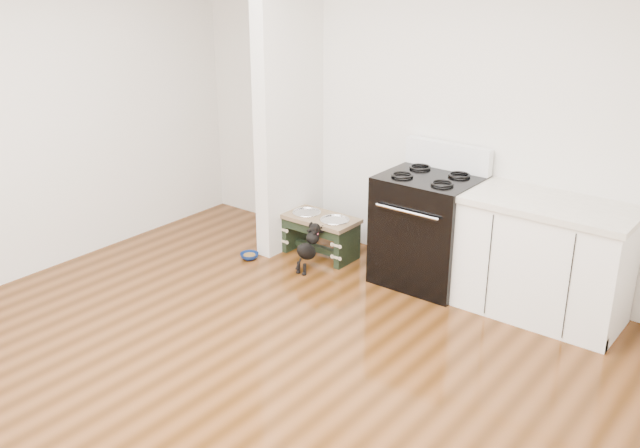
% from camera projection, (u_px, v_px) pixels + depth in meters
% --- Properties ---
extents(ground, '(5.00, 5.00, 0.00)m').
position_uv_depth(ground, '(222.00, 385.00, 4.58)').
color(ground, '#3F220B').
rests_on(ground, ground).
extents(room_shell, '(5.00, 5.00, 5.00)m').
position_uv_depth(room_shell, '(208.00, 140.00, 4.00)').
color(room_shell, silver).
rests_on(room_shell, ground).
extents(partition_wall, '(0.15, 0.80, 2.70)m').
position_uv_depth(partition_wall, '(289.00, 102.00, 6.32)').
color(partition_wall, silver).
rests_on(partition_wall, ground).
extents(oven_range, '(0.76, 0.69, 1.14)m').
position_uv_depth(oven_range, '(428.00, 228.00, 5.86)').
color(oven_range, black).
rests_on(oven_range, ground).
extents(cabinet_run, '(1.24, 0.64, 0.91)m').
position_uv_depth(cabinet_run, '(544.00, 259.00, 5.32)').
color(cabinet_run, white).
rests_on(cabinet_run, ground).
extents(dog_feeder, '(0.68, 0.37, 0.39)m').
position_uv_depth(dog_feeder, '(320.00, 228.00, 6.43)').
color(dog_feeder, black).
rests_on(dog_feeder, ground).
extents(puppy, '(0.12, 0.35, 0.42)m').
position_uv_depth(puppy, '(309.00, 246.00, 6.14)').
color(puppy, black).
rests_on(puppy, ground).
extents(floor_bowl, '(0.17, 0.17, 0.05)m').
position_uv_depth(floor_bowl, '(249.00, 256.00, 6.44)').
color(floor_bowl, navy).
rests_on(floor_bowl, ground).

